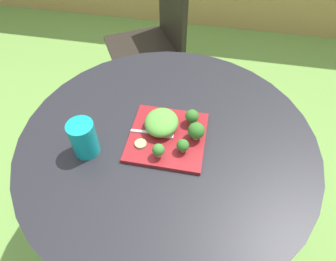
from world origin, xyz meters
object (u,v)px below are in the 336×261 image
at_px(patio_chair, 156,34).
at_px(fork, 157,133).
at_px(drinking_glass, 84,140).
at_px(salad_plate, 169,136).

distance_m(patio_chair, fork, 1.06).
distance_m(drinking_glass, fork, 0.25).
bearing_deg(drinking_glass, patio_chair, 90.59).
bearing_deg(patio_chair, salad_plate, -74.84).
relative_size(drinking_glass, fork, 0.83).
distance_m(patio_chair, drinking_glass, 1.14).
xyz_separation_m(salad_plate, drinking_glass, (-0.26, -0.11, 0.05)).
bearing_deg(salad_plate, patio_chair, 105.16).
bearing_deg(fork, patio_chair, 102.90).
relative_size(salad_plate, drinking_glass, 2.06).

